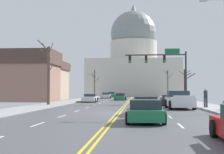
{
  "coord_description": "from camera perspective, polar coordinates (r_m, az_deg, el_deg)",
  "views": [
    {
      "loc": [
        1.48,
        -24.33,
        1.69
      ],
      "look_at": [
        -3.46,
        37.13,
        4.23
      ],
      "focal_mm": 52.08,
      "sensor_mm": 36.0,
      "label": 1
    }
  ],
  "objects": [
    {
      "name": "sedan_near_00",
      "position": [
        37.57,
        9.95,
        -4.05
      ],
      "size": [
        2.06,
        4.63,
        1.17
      ],
      "color": "black",
      "rests_on": "ground"
    },
    {
      "name": "sedan_oncoming_03",
      "position": [
        82.6,
        -0.1,
        -3.11
      ],
      "size": [
        1.94,
        4.36,
        1.28
      ],
      "color": "#1E7247",
      "rests_on": "ground"
    },
    {
      "name": "bare_tree_00",
      "position": [
        49.57,
        12.72,
        -1.14
      ],
      "size": [
        2.26,
        2.21,
        4.84
      ],
      "color": "#423328",
      "rests_on": "ground"
    },
    {
      "name": "sedan_oncoming_00",
      "position": [
        46.92,
        -3.89,
        -3.73
      ],
      "size": [
        2.06,
        4.34,
        1.18
      ],
      "color": "silver",
      "rests_on": "ground"
    },
    {
      "name": "sedan_oncoming_02",
      "position": [
        69.06,
        -1.07,
        -3.28
      ],
      "size": [
        2.13,
        4.44,
        1.22
      ],
      "color": "silver",
      "rests_on": "ground"
    },
    {
      "name": "pedestrian_00",
      "position": [
        30.98,
        16.11,
        -3.34
      ],
      "size": [
        0.35,
        0.34,
        1.74
      ],
      "color": "#33333D",
      "rests_on": "ground"
    },
    {
      "name": "sedan_oncoming_01",
      "position": [
        56.73,
        1.5,
        -3.5
      ],
      "size": [
        1.97,
        4.72,
        1.2
      ],
      "color": "#1E7247",
      "rests_on": "ground"
    },
    {
      "name": "flank_building_00",
      "position": [
        61.42,
        -14.39,
        -0.64
      ],
      "size": [
        13.89,
        7.78,
        6.81
      ],
      "color": "tan",
      "rests_on": "ground"
    },
    {
      "name": "signal_gantry",
      "position": [
        42.38,
        9.09,
        2.35
      ],
      "size": [
        7.91,
        0.41,
        6.94
      ],
      "color": "#28282D",
      "rests_on": "ground"
    },
    {
      "name": "capitol_building",
      "position": [
        108.2,
        3.8,
        2.5
      ],
      "size": [
        29.25,
        23.44,
        30.58
      ],
      "color": "beige",
      "rests_on": "ground"
    },
    {
      "name": "flank_building_01",
      "position": [
        51.66,
        -17.2,
        0.18
      ],
      "size": [
        13.94,
        7.36,
        7.65
      ],
      "color": "#8C6656",
      "rests_on": "ground"
    },
    {
      "name": "sedan_near_02",
      "position": [
        23.08,
        5.91,
        -5.1
      ],
      "size": [
        2.0,
        4.64,
        1.25
      ],
      "color": "#1E7247",
      "rests_on": "ground"
    },
    {
      "name": "sedan_near_03",
      "position": [
        17.43,
        5.87,
        -6.05
      ],
      "size": [
        2.02,
        4.22,
        1.2
      ],
      "color": "#1E7247",
      "rests_on": "ground"
    },
    {
      "name": "bare_tree_01",
      "position": [
        36.32,
        -11.1,
        0.65
      ],
      "size": [
        2.03,
        1.87,
        7.09
      ],
      "color": "brown",
      "rests_on": "ground"
    },
    {
      "name": "bare_tree_03",
      "position": [
        74.83,
        -3.08,
        -1.02
      ],
      "size": [
        2.23,
        2.01,
        6.29
      ],
      "color": "#4C3D2D",
      "rests_on": "ground"
    },
    {
      "name": "pickup_truck_near_01",
      "position": [
        30.93,
        11.71,
        -4.07
      ],
      "size": [
        2.44,
        5.6,
        1.65
      ],
      "color": "silver",
      "rests_on": "ground"
    },
    {
      "name": "street_lamp_right",
      "position": [
        26.44,
        18.87,
        5.43
      ],
      "size": [
        2.0,
        0.24,
        8.74
      ],
      "color": "#333338",
      "rests_on": "ground"
    },
    {
      "name": "ground",
      "position": [
        24.43,
        1.13,
        -6.28
      ],
      "size": [
        20.0,
        180.0,
        0.2
      ],
      "color": "#4C4C51"
    },
    {
      "name": "bare_tree_02",
      "position": [
        72.19,
        9.77,
        -0.94
      ],
      "size": [
        2.32,
        2.44,
        5.96
      ],
      "color": "brown",
      "rests_on": "ground"
    }
  ]
}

